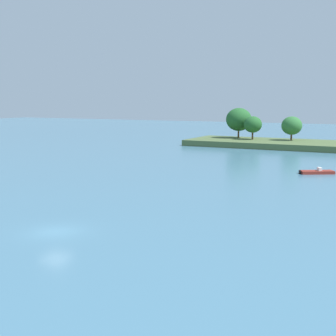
{
  "coord_description": "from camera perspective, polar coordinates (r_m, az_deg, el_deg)",
  "views": [
    {
      "loc": [
        25.94,
        -29.28,
        11.1
      ],
      "look_at": [
        -4.89,
        30.42,
        1.2
      ],
      "focal_mm": 49.07,
      "sensor_mm": 36.0,
      "label": 1
    }
  ],
  "objects": [
    {
      "name": "small_motorboat",
      "position": [
        73.84,
        18.0,
        -0.47
      ],
      "size": [
        5.23,
        4.13,
        0.97
      ],
      "color": "maroon",
      "rests_on": "ground"
    },
    {
      "name": "ground_plane",
      "position": [
        40.66,
        -13.8,
        -7.71
      ],
      "size": [
        400.0,
        400.0,
        0.0
      ],
      "primitive_type": "plane",
      "color": "teal"
    }
  ]
}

